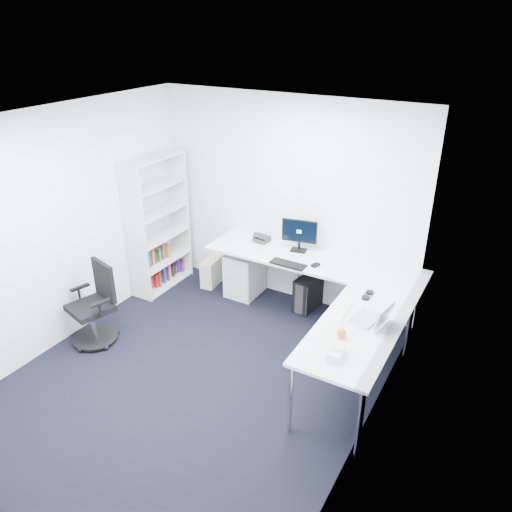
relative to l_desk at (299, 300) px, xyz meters
The scene contains 21 objects.
ground 1.56m from the l_desk, 111.45° to the right, with size 4.20×4.20×0.00m, color black.
ceiling 2.75m from the l_desk, 111.45° to the right, with size 4.20×4.20×0.00m, color white.
wall_back 1.30m from the l_desk, 128.16° to the left, with size 3.60×0.02×2.70m, color white.
wall_left 2.90m from the l_desk, 149.22° to the right, with size 0.02×4.20×2.70m, color white.
wall_right 2.10m from the l_desk, 48.24° to the right, with size 0.02×4.20×2.70m, color white.
l_desk is the anchor object (origin of this frame).
drawer_pedestal 1.10m from the l_desk, 157.44° to the left, with size 0.40×0.50×0.62m, color silver.
bookshelf 2.24m from the l_desk, behind, with size 0.37×0.94×1.88m, color silver, non-canonical shape.
task_chair 2.46m from the l_desk, 144.04° to the right, with size 0.55×0.55×0.98m, color black, non-canonical shape.
black_pc_tower 0.54m from the l_desk, 99.89° to the left, with size 0.21×0.47×0.46m, color black.
beige_pc_tower 1.64m from the l_desk, 164.81° to the left, with size 0.18×0.41×0.39m, color beige.
power_strip 0.93m from the l_desk, 56.05° to the left, with size 0.32×0.05×0.04m, color white.
monitor 0.83m from the l_desk, 117.15° to the left, with size 0.45×0.14×0.43m, color black, non-canonical shape.
black_keyboard 0.46m from the l_desk, 159.23° to the left, with size 0.45×0.16×0.02m, color black.
mouse 0.48m from the l_desk, 61.26° to the left, with size 0.06×0.10×0.03m, color black.
desk_phone 1.06m from the l_desk, 147.14° to the left, with size 0.18×0.18×0.13m, color #28282A, non-canonical shape.
laptop 1.29m from the l_desk, 32.14° to the right, with size 0.33×0.32×0.23m, color silver, non-canonical shape.
white_keyboard 1.04m from the l_desk, 39.48° to the right, with size 0.13×0.46×0.02m, color white.
headphones 0.99m from the l_desk, 11.16° to the right, with size 0.12×0.20×0.05m, color black, non-canonical shape.
orange_fruit 1.44m from the l_desk, 48.65° to the right, with size 0.09×0.09×0.09m, color orange.
tissue_box 1.69m from the l_desk, 53.91° to the right, with size 0.12×0.23×0.08m, color white.
Camera 1 is at (2.67, -3.39, 3.54)m, focal length 35.00 mm.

